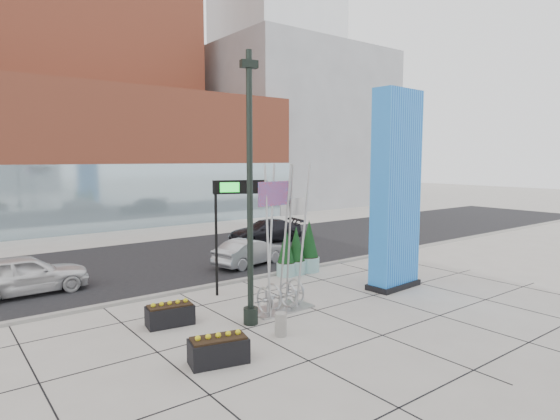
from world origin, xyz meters
TOP-DOWN VIEW (x-y plane):
  - ground at (0.00, 0.00)m, footprint 160.00×160.00m
  - street_asphalt at (0.00, 10.00)m, footprint 80.00×12.00m
  - curb_edge at (0.00, 4.00)m, footprint 80.00×0.30m
  - tower_podium at (1.00, 27.00)m, footprint 34.00×10.00m
  - tower_glass_front at (1.00, 22.20)m, footprint 34.00×0.60m
  - building_grey_parking at (26.00, 32.00)m, footprint 20.00×18.00m
  - building_pale_office at (36.00, 48.00)m, footprint 16.00×16.00m
  - blue_pylon at (5.58, -0.70)m, footprint 2.52×1.26m
  - lamp_post at (-1.65, -0.70)m, footprint 0.59×0.48m
  - public_art_sculpture at (0.05, -0.13)m, footprint 2.33×1.20m
  - concrete_bollard at (-1.50, -2.12)m, footprint 0.37×0.37m
  - overhead_street_sign at (-0.13, 2.80)m, footprint 2.06×0.99m
  - round_planter_east at (4.60, 3.60)m, footprint 1.00×1.00m
  - round_planter_mid at (3.20, 3.60)m, footprint 0.88×0.88m
  - round_planter_west at (3.80, 3.60)m, footprint 0.90×0.90m
  - box_planter_north at (-3.80, 0.81)m, footprint 1.58×0.96m
  - box_planter_south at (-3.98, -2.64)m, footprint 1.67×1.11m
  - car_white_west at (-6.97, 7.50)m, footprint 4.80×2.01m
  - car_silver_mid at (3.05, 6.38)m, footprint 4.30×2.29m
  - car_dark_east at (7.58, 11.39)m, footprint 5.18×2.79m

SIDE VIEW (x-z plane):
  - ground at x=0.00m, z-range 0.00..0.00m
  - street_asphalt at x=0.00m, z-range 0.00..0.02m
  - curb_edge at x=0.00m, z-range 0.00..0.12m
  - concrete_bollard at x=-1.50m, z-range 0.00..0.72m
  - box_planter_north at x=-3.80m, z-range -0.03..0.78m
  - box_planter_south at x=-3.98m, z-range -0.03..0.81m
  - car_silver_mid at x=3.05m, z-range 0.00..1.35m
  - car_dark_east at x=7.58m, z-range 0.00..1.43m
  - car_white_west at x=-6.97m, z-range 0.00..1.62m
  - round_planter_mid at x=3.20m, z-range -0.06..2.14m
  - round_planter_west at x=3.80m, z-range -0.06..2.20m
  - round_planter_east at x=4.60m, z-range -0.07..2.44m
  - public_art_sculpture at x=0.05m, z-range -1.25..4.00m
  - tower_glass_front at x=1.00m, z-range 0.00..5.00m
  - lamp_post at x=-1.65m, z-range -0.79..7.95m
  - overhead_street_sign at x=-0.13m, z-range 1.64..6.20m
  - blue_pylon at x=5.58m, z-range -0.14..8.04m
  - tower_podium at x=1.00m, z-range 0.00..11.00m
  - building_grey_parking at x=26.00m, z-range 0.00..18.00m
  - building_pale_office at x=36.00m, z-range 0.00..55.00m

